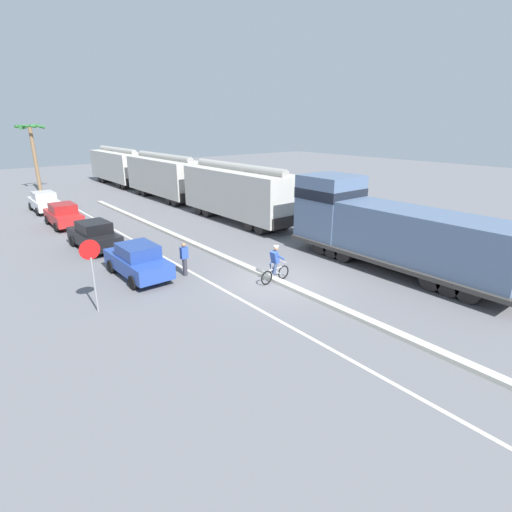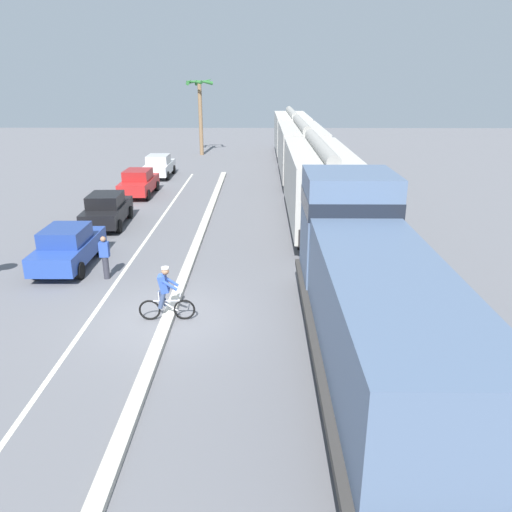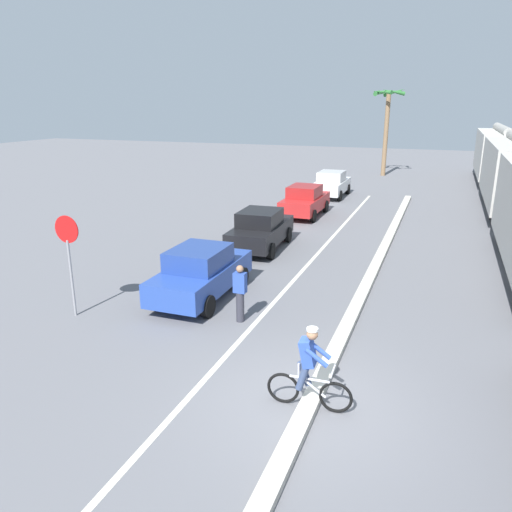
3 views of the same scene
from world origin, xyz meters
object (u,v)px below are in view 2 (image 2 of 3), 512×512
at_px(hopper_car_middle, 301,150).
at_px(parked_car_white, 159,166).
at_px(hopper_car_lead, 318,184).
at_px(parked_car_red, 139,182).
at_px(parked_car_blue, 68,247).
at_px(palm_tree_near, 200,98).
at_px(parked_car_black, 107,209).
at_px(cyclist, 165,295).
at_px(hopper_car_trailing, 291,133).
at_px(pedestrian_by_cars, 105,257).
at_px(locomotive, 368,289).

height_order(hopper_car_middle, parked_car_white, hopper_car_middle).
relative_size(hopper_car_lead, parked_car_red, 2.52).
xyz_separation_m(hopper_car_lead, parked_car_blue, (-10.24, -5.96, -1.26)).
bearing_deg(palm_tree_near, parked_car_black, -94.80).
relative_size(hopper_car_lead, palm_tree_near, 1.53).
xyz_separation_m(hopper_car_middle, cyclist, (-5.66, -22.04, -1.26)).
bearing_deg(cyclist, hopper_car_lead, 61.56).
bearing_deg(parked_car_white, hopper_car_middle, -4.87).
bearing_deg(parked_car_blue, hopper_car_trailing, 70.66).
relative_size(parked_car_white, cyclist, 2.45).
bearing_deg(cyclist, parked_car_blue, 135.58).
height_order(cyclist, pedestrian_by_cars, cyclist).
distance_m(parked_car_blue, palm_tree_near, 29.84).
bearing_deg(parked_car_black, pedestrian_by_cars, -74.23).
distance_m(hopper_car_trailing, parked_car_black, 25.69).
relative_size(hopper_car_trailing, parked_car_red, 2.52).
relative_size(hopper_car_middle, pedestrian_by_cars, 6.54).
xyz_separation_m(parked_car_blue, parked_car_white, (-0.05, 18.43, 0.00)).
height_order(hopper_car_lead, palm_tree_near, palm_tree_near).
xyz_separation_m(hopper_car_trailing, parked_car_white, (-10.28, -10.72, -1.26)).
bearing_deg(palm_tree_near, hopper_car_lead, -70.32).
distance_m(parked_car_black, palm_tree_near, 24.23).
xyz_separation_m(palm_tree_near, pedestrian_by_cars, (-0.04, -30.68, -4.28)).
bearing_deg(hopper_car_trailing, hopper_car_lead, -90.00).
bearing_deg(cyclist, parked_car_black, 114.97).
height_order(hopper_car_middle, hopper_car_trailing, same).
height_order(hopper_car_lead, parked_car_white, hopper_car_lead).
xyz_separation_m(hopper_car_lead, parked_car_white, (-10.28, 12.48, -1.26)).
bearing_deg(parked_car_red, hopper_car_trailing, 58.32).
bearing_deg(palm_tree_near, hopper_car_middle, -54.78).
bearing_deg(parked_car_blue, hopper_car_lead, 30.20).
bearing_deg(pedestrian_by_cars, parked_car_black, 105.77).
distance_m(hopper_car_lead, cyclist, 11.94).
xyz_separation_m(parked_car_white, pedestrian_by_cars, (1.83, -19.64, 0.03)).
height_order(hopper_car_trailing, parked_car_black, hopper_car_trailing).
bearing_deg(cyclist, parked_car_red, 105.63).
bearing_deg(pedestrian_by_cars, locomotive, -30.56).
bearing_deg(hopper_car_lead, locomotive, -90.00).
relative_size(parked_car_blue, palm_tree_near, 0.61).
distance_m(hopper_car_middle, parked_car_white, 10.40).
xyz_separation_m(parked_car_blue, palm_tree_near, (1.83, 29.47, 4.31)).
bearing_deg(parked_car_white, palm_tree_near, 80.35).
distance_m(hopper_car_middle, parked_car_black, 15.82).
bearing_deg(pedestrian_by_cars, hopper_car_trailing, 74.45).
height_order(locomotive, hopper_car_trailing, locomotive).
height_order(parked_car_black, parked_car_white, same).
relative_size(locomotive, parked_car_blue, 2.76).
distance_m(hopper_car_trailing, parked_car_white, 14.91).
height_order(parked_car_black, cyclist, cyclist).
relative_size(parked_car_black, palm_tree_near, 0.62).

